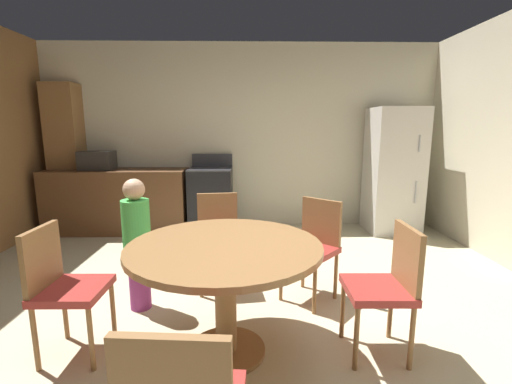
{
  "coord_description": "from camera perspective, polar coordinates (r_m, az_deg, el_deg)",
  "views": [
    {
      "loc": [
        0.12,
        -2.31,
        1.48
      ],
      "look_at": [
        0.19,
        1.01,
        0.87
      ],
      "focal_mm": 24.43,
      "sensor_mm": 36.0,
      "label": 1
    }
  ],
  "objects": [
    {
      "name": "wall_back",
      "position": [
        5.34,
        -2.52,
        9.03
      ],
      "size": [
        6.08,
        0.12,
        2.7
      ],
      "primitive_type": "cube",
      "color": "beige",
      "rests_on": "ground"
    },
    {
      "name": "chair_north",
      "position": [
        3.31,
        -6.19,
        -6.85
      ],
      "size": [
        0.45,
        0.45,
        0.87
      ],
      "rotation": [
        0.0,
        0.0,
        4.84
      ],
      "color": "olive",
      "rests_on": "ground"
    },
    {
      "name": "microwave",
      "position": [
        5.4,
        -24.56,
        4.71
      ],
      "size": [
        0.44,
        0.32,
        0.26
      ],
      "primitive_type": "cube",
      "color": "#2D2B28",
      "rests_on": "kitchen_counter"
    },
    {
      "name": "oven_range",
      "position": [
        5.07,
        -7.35,
        -1.17
      ],
      "size": [
        0.6,
        0.6,
        1.1
      ],
      "color": "black",
      "rests_on": "ground"
    },
    {
      "name": "ground_plane",
      "position": [
        2.74,
        -3.83,
        -22.25
      ],
      "size": [
        14.0,
        14.0,
        0.0
      ],
      "primitive_type": "plane",
      "color": "beige"
    },
    {
      "name": "refrigerator",
      "position": [
        5.34,
        21.56,
        3.25
      ],
      "size": [
        0.68,
        0.68,
        1.76
      ],
      "color": "silver",
      "rests_on": "ground"
    },
    {
      "name": "kitchen_counter",
      "position": [
        5.38,
        -21.59,
        -1.34
      ],
      "size": [
        1.96,
        0.6,
        0.9
      ],
      "primitive_type": "cube",
      "color": "brown",
      "rests_on": "ground"
    },
    {
      "name": "chair_east",
      "position": [
        2.47,
        20.75,
        -13.63
      ],
      "size": [
        0.41,
        0.41,
        0.87
      ],
      "rotation": [
        0.0,
        0.0,
        3.12
      ],
      "color": "olive",
      "rests_on": "ground"
    },
    {
      "name": "chair_west",
      "position": [
        2.63,
        -29.13,
        -12.84
      ],
      "size": [
        0.41,
        0.41,
        0.87
      ],
      "rotation": [
        0.0,
        0.0,
        6.27
      ],
      "color": "olive",
      "rests_on": "ground"
    },
    {
      "name": "person_child",
      "position": [
        3.0,
        -18.88,
        -7.63
      ],
      "size": [
        0.31,
        0.31,
        1.09
      ],
      "rotation": [
        0.0,
        0.0,
        5.6
      ],
      "color": "#8C337A",
      "rests_on": "ground"
    },
    {
      "name": "chair_northeast",
      "position": [
        3.09,
        9.41,
        -8.2
      ],
      "size": [
        0.57,
        0.57,
        0.87
      ],
      "rotation": [
        0.0,
        0.0,
        3.96
      ],
      "color": "olive",
      "rests_on": "ground"
    },
    {
      "name": "dining_table",
      "position": [
        2.29,
        -5.08,
        -12.13
      ],
      "size": [
        1.24,
        1.24,
        0.76
      ],
      "color": "olive",
      "rests_on": "ground"
    },
    {
      "name": "pantry_column",
      "position": [
        5.78,
        -28.5,
        4.91
      ],
      "size": [
        0.44,
        0.36,
        2.1
      ],
      "primitive_type": "cube",
      "color": "olive",
      "rests_on": "ground"
    }
  ]
}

